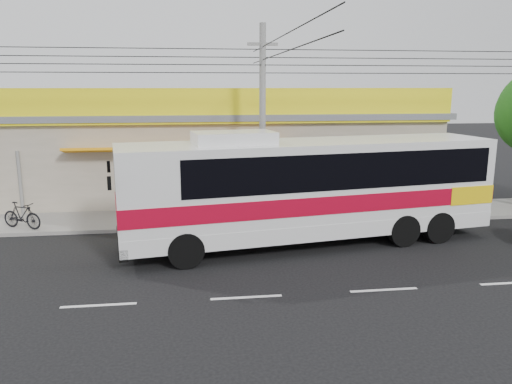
# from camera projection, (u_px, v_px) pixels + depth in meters

# --- Properties ---
(ground) EXTENTS (120.00, 120.00, 0.00)m
(ground) POSITION_uv_depth(u_px,v_px,m) (238.00, 266.00, 16.33)
(ground) COLOR black
(ground) RESTS_ON ground
(sidewalk) EXTENTS (30.00, 3.20, 0.15)m
(sidewalk) POSITION_uv_depth(u_px,v_px,m) (225.00, 217.00, 22.13)
(sidewalk) COLOR slate
(sidewalk) RESTS_ON ground
(lane_markings) EXTENTS (50.00, 0.12, 0.01)m
(lane_markings) POSITION_uv_depth(u_px,v_px,m) (246.00, 297.00, 13.90)
(lane_markings) COLOR silver
(lane_markings) RESTS_ON ground
(storefront_building) EXTENTS (22.60, 9.20, 5.70)m
(storefront_building) POSITION_uv_depth(u_px,v_px,m) (217.00, 152.00, 27.04)
(storefront_building) COLOR gray
(storefront_building) RESTS_ON ground
(coach_bus) EXTENTS (14.07, 5.03, 4.25)m
(coach_bus) POSITION_uv_depth(u_px,v_px,m) (315.00, 183.00, 18.32)
(coach_bus) COLOR silver
(coach_bus) RESTS_ON ground
(motorbike_dark) EXTENTS (1.86, 1.25, 1.09)m
(motorbike_dark) POSITION_uv_depth(u_px,v_px,m) (22.00, 215.00, 20.01)
(motorbike_dark) COLOR black
(motorbike_dark) RESTS_ON sidewalk
(utility_pole) EXTENTS (34.00, 14.00, 8.28)m
(utility_pole) POSITION_uv_depth(u_px,v_px,m) (263.00, 60.00, 20.32)
(utility_pole) COLOR slate
(utility_pole) RESTS_ON ground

